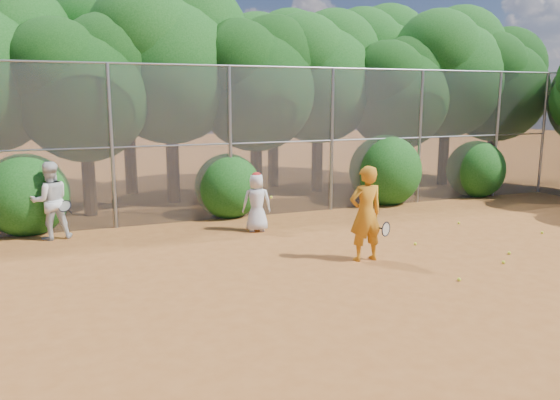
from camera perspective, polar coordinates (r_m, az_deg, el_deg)
name	(u,v)px	position (r m, az deg, el deg)	size (l,w,h in m)	color
ground	(385,281)	(9.91, 10.96, -8.36)	(80.00, 80.00, 0.00)	#945221
fence_back	(262,141)	(14.76, -1.93, 6.21)	(20.05, 0.09, 4.03)	gray
tree_2	(84,83)	(15.68, -19.76, 11.47)	(3.99, 3.47, 5.47)	black
tree_3	(171,56)	(17.02, -11.35, 14.50)	(4.89, 4.26, 6.70)	black
tree_4	(257,79)	(17.06, -2.43, 12.54)	(4.19, 3.64, 5.73)	black
tree_5	(319,72)	(18.78, 4.12, 13.23)	(4.51, 3.92, 6.17)	black
tree_6	(399,89)	(19.14, 12.30, 11.24)	(3.86, 3.36, 5.29)	black
tree_7	(449,67)	(21.15, 17.23, 13.13)	(4.77, 4.14, 6.53)	black
tree_8	(497,81)	(22.21, 21.75, 11.52)	(4.25, 3.70, 5.82)	black
tree_10	(127,53)	(19.06, -15.71, 14.59)	(5.15, 4.48, 7.06)	black
tree_11	(274,70)	(19.85, -0.63, 13.45)	(4.64, 4.03, 6.35)	black
tree_12	(375,64)	(22.43, 9.89, 13.87)	(5.02, 4.37, 6.88)	black
bush_0	(26,191)	(14.32, -25.03, 0.83)	(2.00, 2.00, 2.00)	#124912
bush_1	(228,183)	(14.91, -5.48, 1.75)	(1.80, 1.80, 1.80)	#124912
bush_2	(385,167)	(16.97, 10.93, 3.37)	(2.20, 2.20, 2.20)	#124912
bush_3	(476,167)	(19.11, 19.79, 3.28)	(1.90, 1.90, 1.90)	#124912
player_yellow	(366,214)	(10.85, 8.95, -1.43)	(0.85, 0.52, 1.90)	orange
player_teen	(257,202)	(13.15, -2.45, -0.21)	(0.77, 0.58, 1.45)	silver
player_white	(50,201)	(13.43, -22.89, -0.07)	(0.97, 0.87, 1.78)	silver
ball_0	(509,253)	(12.28, 22.83, -5.12)	(0.07, 0.07, 0.07)	yellow
ball_1	(415,244)	(12.39, 13.96, -4.45)	(0.07, 0.07, 0.07)	yellow
ball_2	(503,262)	(11.56, 22.30, -6.03)	(0.07, 0.07, 0.07)	yellow
ball_3	(542,233)	(14.41, 25.70, -3.09)	(0.07, 0.07, 0.07)	yellow
ball_4	(459,279)	(10.23, 18.20, -7.89)	(0.07, 0.07, 0.07)	yellow
ball_5	(459,223)	(14.72, 18.18, -2.28)	(0.07, 0.07, 0.07)	yellow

